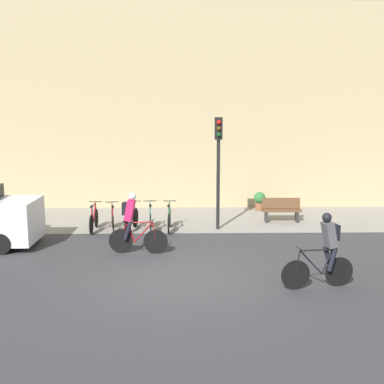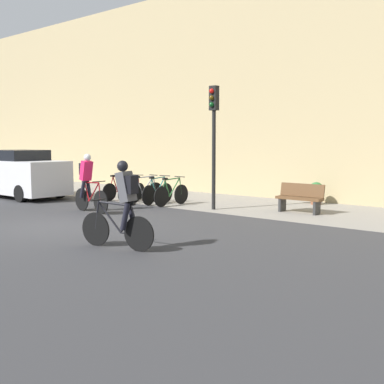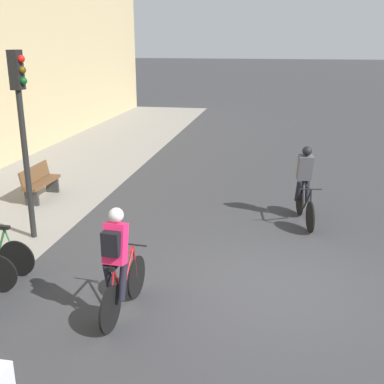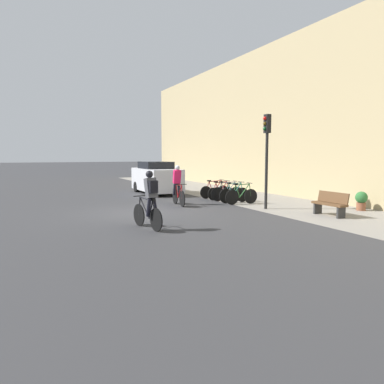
% 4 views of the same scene
% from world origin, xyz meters
% --- Properties ---
extents(ground, '(200.00, 200.00, 0.00)m').
position_xyz_m(ground, '(0.00, 0.00, 0.00)').
color(ground, '#333335').
extents(kerb_strip, '(44.00, 4.50, 0.01)m').
position_xyz_m(kerb_strip, '(0.00, 6.75, 0.00)').
color(kerb_strip, gray).
rests_on(kerb_strip, ground).
extents(building_facade, '(44.00, 0.60, 8.58)m').
position_xyz_m(building_facade, '(0.00, 9.30, 4.29)').
color(building_facade, tan).
rests_on(building_facade, ground).
extents(cyclist_pink, '(1.73, 0.46, 1.80)m').
position_xyz_m(cyclist_pink, '(-1.36, 2.21, 0.95)').
color(cyclist_pink, black).
rests_on(cyclist_pink, ground).
extents(cyclist_grey, '(1.78, 0.56, 1.79)m').
position_xyz_m(cyclist_grey, '(3.42, -0.67, 0.95)').
color(cyclist_grey, black).
rests_on(cyclist_grey, ground).
extents(parked_bike_0, '(0.46, 1.66, 0.96)m').
position_xyz_m(parked_bike_0, '(-2.99, 4.97, 0.39)').
color(parked_bike_0, black).
rests_on(parked_bike_0, ground).
extents(parked_bike_1, '(0.46, 1.59, 0.95)m').
position_xyz_m(parked_bike_1, '(-2.34, 4.97, 0.39)').
color(parked_bike_1, black).
rests_on(parked_bike_1, ground).
extents(parked_bike_2, '(0.46, 1.64, 0.98)m').
position_xyz_m(parked_bike_2, '(-1.68, 4.97, 0.41)').
color(parked_bike_2, black).
rests_on(parked_bike_2, ground).
extents(parked_bike_3, '(0.46, 1.66, 0.98)m').
position_xyz_m(parked_bike_3, '(-1.03, 4.97, 0.41)').
color(parked_bike_3, black).
rests_on(parked_bike_3, ground).
extents(parked_bike_4, '(0.46, 1.67, 0.98)m').
position_xyz_m(parked_bike_4, '(-0.37, 4.97, 0.40)').
color(parked_bike_4, black).
rests_on(parked_bike_4, ground).
extents(traffic_light_pole, '(0.26, 0.30, 3.91)m').
position_xyz_m(traffic_light_pole, '(1.33, 5.08, 2.69)').
color(traffic_light_pole, black).
rests_on(traffic_light_pole, ground).
extents(bench, '(1.44, 0.44, 0.89)m').
position_xyz_m(bench, '(3.81, 6.19, 0.46)').
color(bench, brown).
rests_on(bench, ground).
extents(parked_car, '(4.30, 1.84, 1.85)m').
position_xyz_m(parked_car, '(-6.52, 3.01, 0.90)').
color(parked_car, silver).
rests_on(parked_car, ground).
extents(potted_plant, '(0.48, 0.48, 0.78)m').
position_xyz_m(potted_plant, '(3.33, 8.34, 0.44)').
color(potted_plant, brown).
rests_on(potted_plant, ground).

